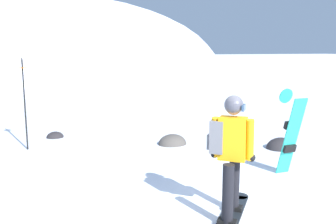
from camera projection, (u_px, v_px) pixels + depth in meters
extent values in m
plane|color=white|center=(254.00, 210.00, 5.34)|extent=(300.00, 300.00, 0.00)
ellipsoid|color=silver|center=(59.00, 77.00, 31.31)|extent=(28.28, 25.46, 13.32)
cube|color=black|center=(230.00, 217.00, 5.08)|extent=(1.25, 1.35, 0.02)
cylinder|color=black|center=(239.00, 196.00, 5.80)|extent=(0.28, 0.28, 0.02)
cube|color=black|center=(233.00, 207.00, 5.30)|extent=(0.28, 0.27, 0.06)
cube|color=black|center=(227.00, 222.00, 4.85)|extent=(0.28, 0.27, 0.06)
cylinder|color=black|center=(234.00, 182.00, 5.23)|extent=(0.15, 0.15, 0.82)
cylinder|color=black|center=(228.00, 195.00, 4.79)|extent=(0.15, 0.15, 0.82)
cube|color=#F4A314|center=(233.00, 139.00, 4.89)|extent=(0.41, 0.40, 0.58)
cylinder|color=#F4A314|center=(216.00, 137.00, 4.97)|extent=(0.19, 0.20, 0.57)
cylinder|color=#F4A314|center=(250.00, 140.00, 4.81)|extent=(0.19, 0.20, 0.57)
sphere|color=black|center=(215.00, 154.00, 5.05)|extent=(0.11, 0.11, 0.11)
sphere|color=black|center=(251.00, 158.00, 4.89)|extent=(0.11, 0.11, 0.11)
cube|color=slate|center=(218.00, 136.00, 4.95)|extent=(0.32, 0.33, 0.44)
cube|color=slate|center=(211.00, 141.00, 5.00)|extent=(0.18, 0.19, 0.20)
sphere|color=#9E7051|center=(234.00, 107.00, 4.82)|extent=(0.21, 0.21, 0.21)
sphere|color=#4C4C56|center=(234.00, 105.00, 4.81)|extent=(0.25, 0.25, 0.25)
cube|color=navy|center=(244.00, 108.00, 4.78)|extent=(0.14, 0.15, 0.08)
cube|color=#23B7A3|center=(291.00, 137.00, 6.67)|extent=(0.28, 0.43, 1.47)
cylinder|color=#23B7A3|center=(286.00, 96.00, 6.73)|extent=(0.28, 0.10, 0.28)
cube|color=black|center=(291.00, 125.00, 6.66)|extent=(0.25, 0.10, 0.15)
cube|color=black|center=(289.00, 148.00, 6.73)|extent=(0.25, 0.10, 0.15)
cylinder|color=black|center=(25.00, 105.00, 8.40)|extent=(0.04, 0.04, 2.08)
cylinder|color=orange|center=(22.00, 68.00, 8.26)|extent=(0.20, 0.20, 0.02)
cone|color=black|center=(22.00, 58.00, 8.22)|extent=(0.04, 0.04, 0.08)
ellipsoid|color=#4C4742|center=(172.00, 144.00, 9.05)|extent=(0.71, 0.60, 0.50)
ellipsoid|color=#282628|center=(281.00, 148.00, 8.67)|extent=(0.72, 0.62, 0.51)
ellipsoid|color=#282628|center=(55.00, 137.00, 9.74)|extent=(0.45, 0.38, 0.31)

